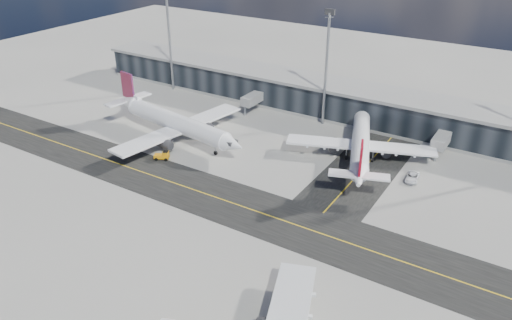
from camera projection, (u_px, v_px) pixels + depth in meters
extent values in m
plane|color=gray|center=(212.00, 210.00, 92.81)|extent=(300.00, 300.00, 0.00)
cube|color=black|center=(225.00, 200.00, 95.81)|extent=(180.00, 14.00, 0.02)
cube|color=black|center=(371.00, 160.00, 110.72)|extent=(14.00, 50.00, 0.02)
cube|color=yellow|center=(225.00, 200.00, 95.81)|extent=(180.00, 0.25, 0.01)
cube|color=yellow|center=(371.00, 160.00, 110.71)|extent=(0.25, 50.00, 0.01)
cube|color=black|center=(335.00, 101.00, 132.37)|extent=(150.00, 12.00, 8.00)
cube|color=gray|center=(336.00, 85.00, 130.34)|extent=(152.00, 13.00, 0.80)
cube|color=gray|center=(334.00, 113.00, 134.03)|extent=(150.00, 12.20, 0.80)
cube|color=gray|center=(255.00, 97.00, 135.95)|extent=(3.00, 10.00, 2.40)
cylinder|color=gray|center=(245.00, 111.00, 133.25)|extent=(0.60, 0.60, 2.40)
cube|color=gray|center=(442.00, 138.00, 112.51)|extent=(3.00, 10.00, 2.40)
cylinder|color=gray|center=(435.00, 156.00, 109.81)|extent=(0.60, 0.60, 2.40)
cylinder|color=gray|center=(170.00, 44.00, 145.92)|extent=(0.70, 0.70, 28.00)
cylinder|color=gray|center=(326.00, 71.00, 122.48)|extent=(0.70, 0.70, 28.00)
cube|color=#2D2D30|center=(330.00, 12.00, 115.92)|extent=(2.50, 0.50, 1.40)
cylinder|color=white|center=(177.00, 123.00, 118.49)|extent=(32.50, 9.27, 4.30)
cone|color=white|center=(233.00, 144.00, 107.89)|extent=(5.98, 5.08, 4.30)
cone|color=white|center=(128.00, 102.00, 129.11)|extent=(7.04, 5.25, 4.30)
cube|color=white|center=(180.00, 128.00, 118.36)|extent=(11.00, 36.91, 0.54)
cylinder|color=#2D2D30|center=(203.00, 126.00, 122.61)|extent=(4.84, 3.14, 2.47)
cylinder|color=#2D2D30|center=(162.00, 143.00, 113.96)|extent=(4.84, 3.14, 2.47)
cube|color=silver|center=(203.00, 122.00, 122.21)|extent=(2.19, 0.76, 0.86)
cube|color=silver|center=(162.00, 139.00, 113.57)|extent=(2.19, 0.76, 0.86)
cube|color=#681F45|center=(128.00, 85.00, 126.71)|extent=(4.53, 1.18, 6.66)
cube|color=white|center=(128.00, 99.00, 128.81)|extent=(4.98, 13.20, 0.38)
cube|color=#2D2D30|center=(231.00, 142.00, 108.00)|extent=(2.49, 2.67, 0.75)
cylinder|color=gray|center=(215.00, 150.00, 112.40)|extent=(0.29, 0.29, 2.15)
cylinder|color=black|center=(216.00, 153.00, 112.77)|extent=(1.01, 0.52, 0.97)
cylinder|color=black|center=(185.00, 131.00, 122.99)|extent=(1.25, 0.71, 1.18)
cylinder|color=black|center=(164.00, 140.00, 118.67)|extent=(1.25, 0.71, 1.18)
cylinder|color=white|center=(361.00, 143.00, 109.53)|extent=(13.47, 28.39, 3.84)
cone|color=white|center=(362.00, 115.00, 123.70)|extent=(5.25, 5.83, 3.84)
cone|color=white|center=(359.00, 178.00, 94.67)|extent=(5.58, 6.73, 3.84)
cube|color=white|center=(360.00, 145.00, 110.80)|extent=(32.33, 15.69, 0.48)
cylinder|color=#2D2D30|center=(334.00, 145.00, 113.18)|extent=(3.46, 4.55, 2.21)
cylinder|color=#2D2D30|center=(386.00, 150.00, 111.07)|extent=(3.46, 4.55, 2.21)
cube|color=silver|center=(334.00, 142.00, 112.82)|extent=(1.02, 1.94, 0.77)
cube|color=silver|center=(387.00, 147.00, 110.72)|extent=(1.02, 1.94, 0.77)
cube|color=#A70B1E|center=(361.00, 158.00, 93.23)|extent=(1.79, 3.94, 5.95)
cube|color=white|center=(359.00, 175.00, 94.41)|extent=(11.75, 6.47, 0.34)
cube|color=#2D2D30|center=(362.00, 115.00, 123.10)|extent=(2.64, 2.53, 0.67)
cylinder|color=gray|center=(361.00, 133.00, 120.77)|extent=(0.30, 0.30, 1.92)
cylinder|color=black|center=(360.00, 136.00, 121.11)|extent=(0.61, 0.93, 0.86)
cylinder|color=black|center=(346.00, 157.00, 110.75)|extent=(0.81, 1.16, 1.06)
cylinder|color=black|center=(372.00, 160.00, 109.70)|extent=(0.81, 1.16, 1.06)
cube|color=orange|center=(162.00, 156.00, 110.54)|extent=(3.59, 2.84, 0.76)
cube|color=orange|center=(166.00, 154.00, 110.14)|extent=(1.71, 1.80, 0.98)
cube|color=black|center=(166.00, 152.00, 109.97)|extent=(1.59, 1.70, 0.27)
cylinder|color=black|center=(167.00, 157.00, 111.29)|extent=(0.80, 0.59, 0.76)
cylinder|color=black|center=(166.00, 160.00, 110.04)|extent=(0.80, 0.59, 0.76)
cylinder|color=black|center=(158.00, 156.00, 111.44)|extent=(0.80, 0.59, 0.76)
cylinder|color=black|center=(156.00, 159.00, 110.19)|extent=(0.80, 0.59, 0.76)
imported|color=white|center=(412.00, 177.00, 102.35)|extent=(3.00, 5.47, 1.45)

